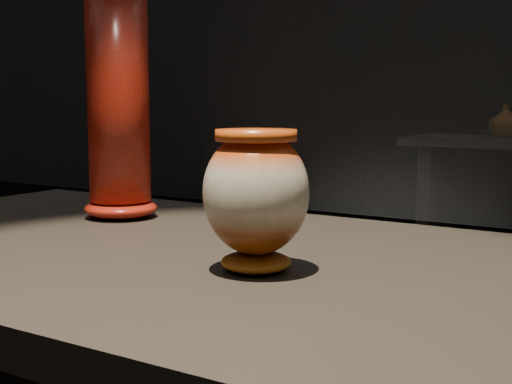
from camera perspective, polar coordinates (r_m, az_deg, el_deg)
main_vase at (r=0.95m, az=0.00°, el=-0.21°), size 0.18×0.18×0.19m
tall_vase at (r=1.40m, az=-10.95°, el=6.77°), size 0.14×0.14×0.45m
back_vase_left at (r=4.52m, az=19.32°, el=5.39°), size 0.23×0.23×0.19m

